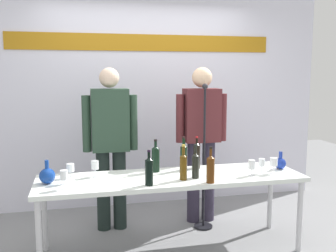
% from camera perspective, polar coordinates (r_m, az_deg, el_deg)
% --- Properties ---
extents(ground_plane, '(10.00, 10.00, 0.00)m').
position_cam_1_polar(ground_plane, '(3.86, 0.54, -17.71)').
color(ground_plane, gray).
extents(back_wall, '(4.60, 0.11, 3.00)m').
position_cam_1_polar(back_wall, '(4.90, -3.50, 5.97)').
color(back_wall, silver).
rests_on(back_wall, ground).
extents(display_table, '(2.43, 0.67, 0.72)m').
position_cam_1_polar(display_table, '(3.62, 0.55, -8.17)').
color(display_table, white).
rests_on(display_table, ground).
extents(decanter_blue_left, '(0.14, 0.14, 0.21)m').
position_cam_1_polar(decanter_blue_left, '(3.51, -17.24, -6.93)').
color(decanter_blue_left, navy).
rests_on(decanter_blue_left, display_table).
extents(decanter_blue_right, '(0.11, 0.11, 0.17)m').
position_cam_1_polar(decanter_blue_right, '(4.00, 16.09, -5.22)').
color(decanter_blue_right, navy).
rests_on(decanter_blue_right, display_table).
extents(presenter_left, '(0.57, 0.22, 1.71)m').
position_cam_1_polar(presenter_left, '(4.11, -8.40, -1.95)').
color(presenter_left, black).
rests_on(presenter_left, ground).
extents(presenter_right, '(0.58, 0.22, 1.72)m').
position_cam_1_polar(presenter_right, '(4.30, 4.90, -1.29)').
color(presenter_right, '#2D2739').
rests_on(presenter_right, ground).
extents(wine_bottle_0, '(0.06, 0.06, 0.32)m').
position_cam_1_polar(wine_bottle_0, '(3.46, 2.26, -5.78)').
color(wine_bottle_0, '#4E340A').
rests_on(wine_bottle_0, display_table).
extents(wine_bottle_1, '(0.07, 0.07, 0.31)m').
position_cam_1_polar(wine_bottle_1, '(3.53, 4.04, -5.64)').
color(wine_bottle_1, black).
rests_on(wine_bottle_1, display_table).
extents(wine_bottle_2, '(0.07, 0.07, 0.33)m').
position_cam_1_polar(wine_bottle_2, '(3.79, 2.29, -4.41)').
color(wine_bottle_2, black).
rests_on(wine_bottle_2, display_table).
extents(wine_bottle_3, '(0.07, 0.07, 0.32)m').
position_cam_1_polar(wine_bottle_3, '(3.88, 4.21, -4.19)').
color(wine_bottle_3, black).
rests_on(wine_bottle_3, display_table).
extents(wine_bottle_4, '(0.07, 0.07, 0.30)m').
position_cam_1_polar(wine_bottle_4, '(3.30, -2.79, -6.50)').
color(wine_bottle_4, black).
rests_on(wine_bottle_4, display_table).
extents(wine_bottle_5, '(0.07, 0.07, 0.31)m').
position_cam_1_polar(wine_bottle_5, '(3.73, -1.82, -4.68)').
color(wine_bottle_5, black).
rests_on(wine_bottle_5, display_table).
extents(wine_bottle_6, '(0.07, 0.07, 0.32)m').
position_cam_1_polar(wine_bottle_6, '(3.39, 6.24, -6.14)').
color(wine_bottle_6, '#4F280A').
rests_on(wine_bottle_6, display_table).
extents(wine_glass_left_0, '(0.06, 0.06, 0.12)m').
position_cam_1_polar(wine_glass_left_0, '(3.45, -14.96, -6.85)').
color(wine_glass_left_0, white).
rests_on(wine_glass_left_0, display_table).
extents(wine_glass_left_1, '(0.07, 0.07, 0.15)m').
position_cam_1_polar(wine_glass_left_1, '(3.62, -10.63, -5.67)').
color(wine_glass_left_1, white).
rests_on(wine_glass_left_1, display_table).
extents(wine_glass_left_2, '(0.06, 0.06, 0.16)m').
position_cam_1_polar(wine_glass_left_2, '(3.30, -14.97, -7.00)').
color(wine_glass_left_2, white).
rests_on(wine_glass_left_2, display_table).
extents(wine_glass_left_3, '(0.07, 0.07, 0.13)m').
position_cam_1_polar(wine_glass_left_3, '(3.64, -14.09, -5.96)').
color(wine_glass_left_3, white).
rests_on(wine_glass_left_3, display_table).
extents(wine_glass_right_0, '(0.07, 0.07, 0.15)m').
position_cam_1_polar(wine_glass_right_0, '(3.80, 15.19, -5.12)').
color(wine_glass_right_0, white).
rests_on(wine_glass_right_0, display_table).
extents(wine_glass_right_1, '(0.06, 0.06, 0.14)m').
position_cam_1_polar(wine_glass_right_1, '(3.78, 13.54, -5.23)').
color(wine_glass_right_1, white).
rests_on(wine_glass_right_1, display_table).
extents(wine_glass_right_2, '(0.06, 0.06, 0.15)m').
position_cam_1_polar(wine_glass_right_2, '(3.68, 12.14, -5.56)').
color(wine_glass_right_2, white).
rests_on(wine_glass_right_2, display_table).
extents(microphone_stand, '(0.20, 0.20, 1.55)m').
position_cam_1_polar(microphone_stand, '(4.21, 5.26, -7.94)').
color(microphone_stand, black).
rests_on(microphone_stand, ground).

